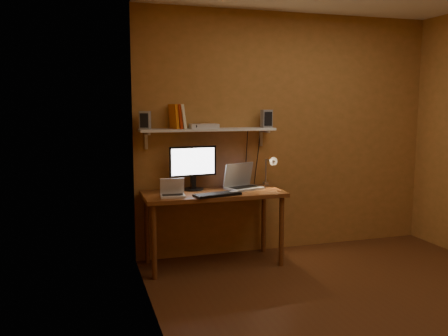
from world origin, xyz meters
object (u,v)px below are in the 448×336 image
object	(u,v)px
keyboard	(217,195)
shelf_camera	(196,126)
mouse	(234,192)
netbook	(172,191)
speaker_left	(145,120)
wall_shelf	(208,130)
laptop	(241,182)
router	(204,126)
monitor	(193,166)
desk	(213,200)
desk_lamp	(270,167)
speaker_right	(266,119)

from	to	relation	value
keyboard	shelf_camera	bearing A→B (deg)	99.27
keyboard	mouse	distance (m)	0.18
netbook	speaker_left	xyz separation A→B (m)	(-0.20, 0.30, 0.66)
wall_shelf	laptop	distance (m)	0.64
keyboard	router	bearing A→B (deg)	81.83
wall_shelf	monitor	xyz separation A→B (m)	(-0.17, -0.03, -0.36)
desk	laptop	bearing A→B (deg)	17.76
desk_lamp	speaker_left	size ratio (longest dim) A/B	2.10
desk	shelf_camera	bearing A→B (deg)	137.91
wall_shelf	shelf_camera	size ratio (longest dim) A/B	14.56
desk_lamp	shelf_camera	bearing A→B (deg)	179.53
desk_lamp	speaker_left	xyz separation A→B (m)	(-1.30, 0.06, 0.51)
desk	wall_shelf	bearing A→B (deg)	90.00
desk	mouse	distance (m)	0.26
wall_shelf	router	size ratio (longest dim) A/B	4.93
desk	shelf_camera	world-z (taller)	shelf_camera
monitor	router	size ratio (longest dim) A/B	1.75
speaker_left	keyboard	bearing A→B (deg)	-13.94
speaker_right	shelf_camera	size ratio (longest dim) A/B	1.94
speaker_left	laptop	bearing A→B (deg)	13.45
speaker_left	router	bearing A→B (deg)	18.93
speaker_left	monitor	bearing A→B (deg)	15.81
router	desk	bearing A→B (deg)	-77.76
wall_shelf	netbook	bearing A→B (deg)	-145.10
desk_lamp	desk	bearing A→B (deg)	-169.19
keyboard	desk	bearing A→B (deg)	73.39
monitor	wall_shelf	bearing A→B (deg)	1.84
desk	netbook	xyz separation A→B (m)	(-0.44, -0.11, 0.13)
netbook	desk_lamp	xyz separation A→B (m)	(1.10, 0.24, 0.16)
netbook	desk_lamp	distance (m)	1.13
router	shelf_camera	bearing A→B (deg)	-148.68
laptop	speaker_left	xyz separation A→B (m)	(-0.97, 0.08, 0.64)
desk	keyboard	world-z (taller)	keyboard
mouse	speaker_left	xyz separation A→B (m)	(-0.80, 0.36, 0.70)
speaker_left	shelf_camera	size ratio (longest dim) A/B	1.86
mouse	shelf_camera	size ratio (longest dim) A/B	1.06
monitor	speaker_left	size ratio (longest dim) A/B	2.78
netbook	shelf_camera	bearing A→B (deg)	46.91
laptop	desk_lamp	size ratio (longest dim) A/B	1.12
netbook	keyboard	size ratio (longest dim) A/B	0.54
laptop	shelf_camera	world-z (taller)	shelf_camera
desk	monitor	xyz separation A→B (m)	(-0.17, 0.17, 0.34)
laptop	mouse	xyz separation A→B (m)	(-0.17, -0.28, -0.05)
keyboard	router	size ratio (longest dim) A/B	1.61
wall_shelf	shelf_camera	world-z (taller)	shelf_camera
desk	speaker_right	world-z (taller)	speaker_right
netbook	shelf_camera	distance (m)	0.71
speaker_left	speaker_right	size ratio (longest dim) A/B	0.96
laptop	shelf_camera	xyz separation A→B (m)	(-0.48, 0.03, 0.58)
netbook	router	bearing A→B (deg)	44.78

